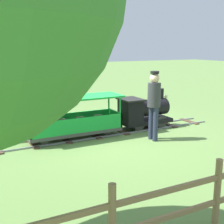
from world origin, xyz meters
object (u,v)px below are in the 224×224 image
at_px(locomotive, 143,111).
at_px(park_bench, 36,104).
at_px(conductor_person, 154,100).
at_px(passenger_car, 74,121).

height_order(locomotive, park_bench, locomotive).
bearing_deg(conductor_person, park_bench, -152.77).
bearing_deg(passenger_car, conductor_person, 59.35).
xyz_separation_m(locomotive, conductor_person, (0.95, -0.33, 0.47)).
xyz_separation_m(locomotive, park_bench, (-2.63, -2.18, -0.07)).
distance_m(locomotive, passenger_car, 1.94).
height_order(conductor_person, park_bench, conductor_person).
relative_size(conductor_person, park_bench, 1.20).
xyz_separation_m(conductor_person, park_bench, (-3.58, -1.84, -0.54)).
bearing_deg(conductor_person, passenger_car, -120.65).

